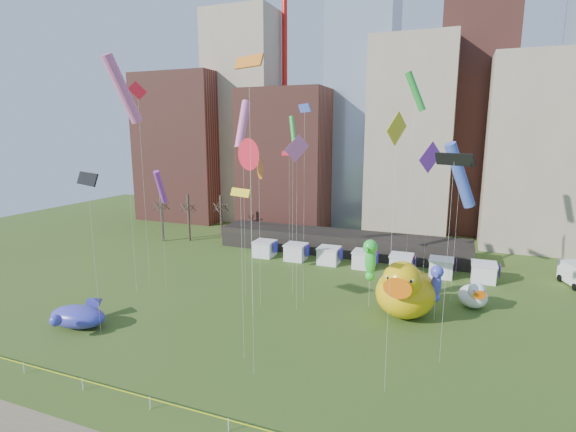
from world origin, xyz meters
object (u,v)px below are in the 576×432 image
at_px(seahorse_green, 370,257).
at_px(seahorse_purple, 437,281).
at_px(big_duck, 405,290).
at_px(whale_inflatable, 79,315).
at_px(small_duck, 474,295).

distance_m(seahorse_green, seahorse_purple, 6.98).
bearing_deg(seahorse_green, big_duck, -6.81).
distance_m(seahorse_purple, whale_inflatable, 34.64).
height_order(small_duck, seahorse_purple, seahorse_purple).
height_order(small_duck, seahorse_green, seahorse_green).
bearing_deg(seahorse_green, seahorse_purple, 3.69).
xyz_separation_m(big_duck, seahorse_purple, (2.90, 0.23, 1.28)).
relative_size(small_duck, seahorse_green, 0.58).
relative_size(big_duck, small_duck, 1.95).
bearing_deg(big_duck, small_duck, 43.00).
xyz_separation_m(small_duck, seahorse_purple, (-3.66, -4.93, 2.77)).
xyz_separation_m(seahorse_purple, whale_inflatable, (-31.62, -13.82, -3.05)).
bearing_deg(seahorse_purple, seahorse_green, 173.16).
distance_m(seahorse_green, whale_inflatable, 29.41).
height_order(seahorse_purple, whale_inflatable, seahorse_purple).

